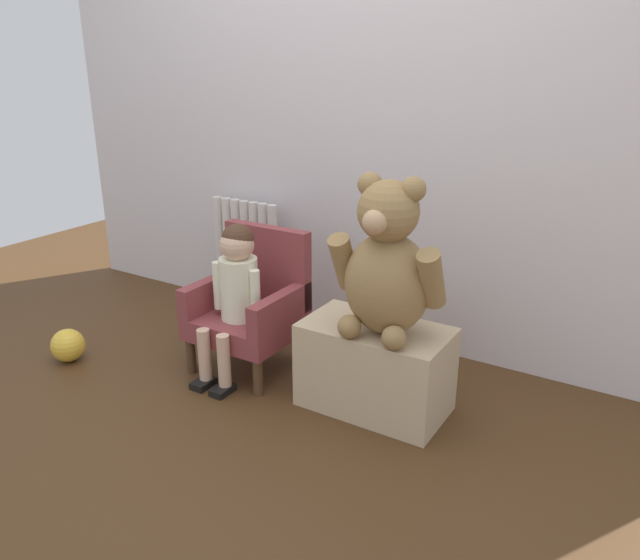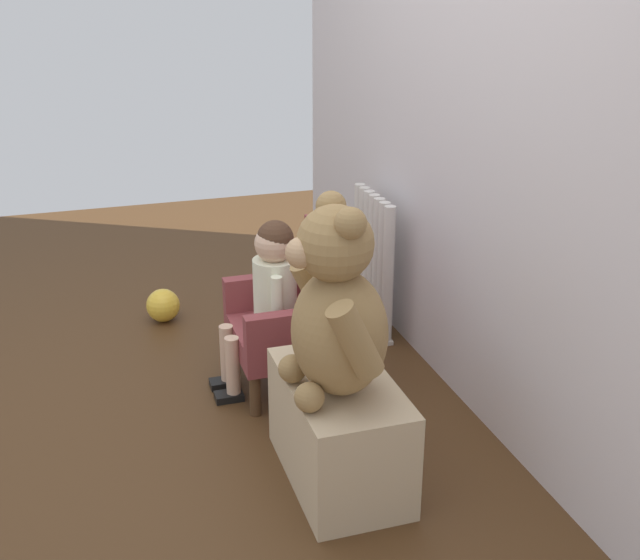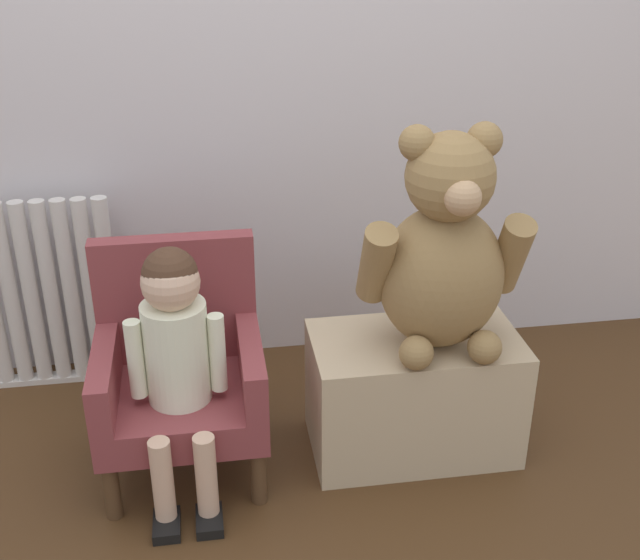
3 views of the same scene
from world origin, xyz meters
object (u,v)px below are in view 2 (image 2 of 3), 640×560
object	(u,v)px
low_bench	(339,430)
large_teddy_bear	(337,311)
child_figure	(269,283)
radiator	(373,263)
toy_ball	(163,305)
child_armchair	(297,315)

from	to	relation	value
low_bench	large_teddy_bear	world-z (taller)	large_teddy_bear
large_teddy_bear	child_figure	bearing A→B (deg)	-177.26
radiator	child_figure	distance (m)	0.73
large_teddy_bear	toy_ball	world-z (taller)	large_teddy_bear
radiator	child_armchair	xyz separation A→B (m)	(0.41, -0.48, -0.02)
radiator	low_bench	xyz separation A→B (m)	(1.07, -0.52, -0.14)
child_figure	child_armchair	bearing A→B (deg)	90.00
radiator	child_figure	world-z (taller)	child_figure
radiator	toy_ball	bearing A→B (deg)	-111.31
radiator	child_armchair	size ratio (longest dim) A/B	1.00
child_armchair	large_teddy_bear	bearing A→B (deg)	-6.15
radiator	child_armchair	world-z (taller)	radiator
low_bench	child_figure	bearing A→B (deg)	-174.51
child_armchair	child_figure	distance (m)	0.19
radiator	low_bench	bearing A→B (deg)	-26.09
radiator	toy_ball	world-z (taller)	radiator
child_armchair	toy_ball	distance (m)	0.92
toy_ball	low_bench	bearing A→B (deg)	15.66
large_teddy_bear	toy_ball	distance (m)	1.62
child_armchair	toy_ball	xyz separation A→B (m)	(-0.77, -0.45, -0.22)
radiator	large_teddy_bear	xyz separation A→B (m)	(1.12, -0.55, 0.32)
child_armchair	child_figure	xyz separation A→B (m)	(-0.00, -0.11, 0.15)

